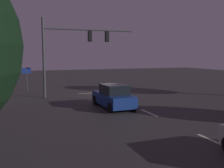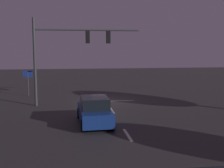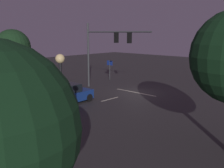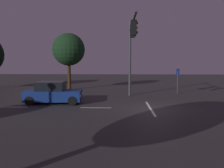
# 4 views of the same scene
# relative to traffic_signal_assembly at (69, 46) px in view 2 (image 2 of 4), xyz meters

# --- Properties ---
(ground_plane) EXTENTS (80.00, 80.00, 0.00)m
(ground_plane) POSITION_rel_traffic_signal_assembly_xyz_m (-3.14, -1.37, -4.78)
(ground_plane) COLOR #2D2B2B
(traffic_signal_assembly) EXTENTS (8.55, 0.47, 7.06)m
(traffic_signal_assembly) POSITION_rel_traffic_signal_assembly_xyz_m (0.00, 0.00, 0.00)
(traffic_signal_assembly) COLOR #383A3D
(traffic_signal_assembly) RESTS_ON ground_plane
(lane_dash_far) EXTENTS (0.16, 2.20, 0.01)m
(lane_dash_far) POSITION_rel_traffic_signal_assembly_xyz_m (-3.14, 2.63, -4.78)
(lane_dash_far) COLOR beige
(lane_dash_far) RESTS_ON ground_plane
(lane_dash_mid) EXTENTS (0.16, 2.20, 0.01)m
(lane_dash_mid) POSITION_rel_traffic_signal_assembly_xyz_m (-3.14, 8.63, -4.78)
(lane_dash_mid) COLOR beige
(lane_dash_mid) RESTS_ON ground_plane
(stop_bar) EXTENTS (5.00, 0.16, 0.01)m
(stop_bar) POSITION_rel_traffic_signal_assembly_xyz_m (-3.14, -1.19, -4.78)
(stop_bar) COLOR beige
(stop_bar) RESTS_ON ground_plane
(car_approaching) EXTENTS (2.05, 4.43, 1.70)m
(car_approaching) POSITION_rel_traffic_signal_assembly_xyz_m (-1.56, 6.15, -3.98)
(car_approaching) COLOR navy
(car_approaching) RESTS_ON ground_plane
(route_sign) EXTENTS (0.90, 0.11, 2.52)m
(route_sign) POSITION_rel_traffic_signal_assembly_xyz_m (4.00, -4.83, -2.96)
(route_sign) COLOR #383A3D
(route_sign) RESTS_ON ground_plane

